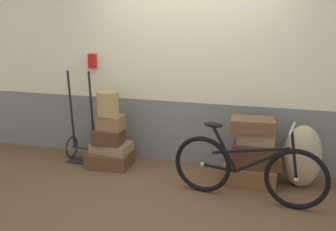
{
  "coord_description": "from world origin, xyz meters",
  "views": [
    {
      "loc": [
        1.11,
        -4.11,
        1.98
      ],
      "look_at": [
        -0.15,
        0.25,
        0.79
      ],
      "focal_mm": 40.94,
      "sensor_mm": 36.0,
      "label": 1
    }
  ],
  "objects": [
    {
      "name": "suitcase_0",
      "position": [
        -1.0,
        0.34,
        0.1
      ],
      "size": [
        0.58,
        0.47,
        0.2
      ],
      "primitive_type": "cube",
      "rotation": [
        0.0,
        0.0,
        0.04
      ],
      "color": "brown",
      "rests_on": "ground"
    },
    {
      "name": "suitcase_1",
      "position": [
        -0.98,
        0.37,
        0.26
      ],
      "size": [
        0.53,
        0.4,
        0.12
      ],
      "primitive_type": "cube",
      "rotation": [
        0.0,
        0.0,
        -0.07
      ],
      "color": "#937051",
      "rests_on": "suitcase_0"
    },
    {
      "name": "suitcase_8",
      "position": [
        0.87,
        0.35,
        0.73
      ],
      "size": [
        0.53,
        0.38,
        0.15
      ],
      "primitive_type": "cube",
      "rotation": [
        0.0,
        0.0,
        0.08
      ],
      "color": "brown",
      "rests_on": "suitcase_7"
    },
    {
      "name": "suitcase_2",
      "position": [
        -0.99,
        0.33,
        0.42
      ],
      "size": [
        0.39,
        0.32,
        0.19
      ],
      "primitive_type": "cube",
      "rotation": [
        0.0,
        0.0,
        0.06
      ],
      "color": "#4C2D19",
      "rests_on": "suitcase_1"
    },
    {
      "name": "suitcase_5",
      "position": [
        0.92,
        0.38,
        0.29
      ],
      "size": [
        0.63,
        0.49,
        0.14
      ],
      "primitive_type": "cube",
      "rotation": [
        0.0,
        0.0,
        0.07
      ],
      "color": "#4C2D19",
      "rests_on": "suitcase_4"
    },
    {
      "name": "ground",
      "position": [
        0.0,
        0.0,
        -0.03
      ],
      "size": [
        9.26,
        5.2,
        0.06
      ],
      "primitive_type": "cube",
      "color": "brown"
    },
    {
      "name": "burlap_sack",
      "position": [
        1.45,
        0.39,
        0.38
      ],
      "size": [
        0.44,
        0.37,
        0.75
      ],
      "primitive_type": "ellipsoid",
      "color": "tan",
      "rests_on": "ground"
    },
    {
      "name": "station_building",
      "position": [
        0.01,
        0.85,
        1.43
      ],
      "size": [
        7.26,
        0.74,
        2.85
      ],
      "color": "slate",
      "rests_on": "ground"
    },
    {
      "name": "suitcase_6",
      "position": [
        0.91,
        0.32,
        0.43
      ],
      "size": [
        0.5,
        0.33,
        0.14
      ],
      "primitive_type": "cube",
      "rotation": [
        0.0,
        0.0,
        0.0
      ],
      "color": "#4C2D19",
      "rests_on": "suitcase_5"
    },
    {
      "name": "suitcase_4",
      "position": [
        0.87,
        0.33,
        0.11
      ],
      "size": [
        0.67,
        0.48,
        0.22
      ],
      "primitive_type": "cube",
      "rotation": [
        0.0,
        0.0,
        -0.05
      ],
      "color": "brown",
      "rests_on": "ground"
    },
    {
      "name": "bicycle",
      "position": [
        0.86,
        -0.15,
        0.36
      ],
      "size": [
        1.69,
        0.46,
        0.89
      ],
      "color": "black",
      "rests_on": "ground"
    },
    {
      "name": "suitcase_3",
      "position": [
        -0.96,
        0.35,
        0.61
      ],
      "size": [
        0.34,
        0.28,
        0.2
      ],
      "primitive_type": "cube",
      "rotation": [
        0.0,
        0.0,
        -0.07
      ],
      "color": "olive",
      "rests_on": "suitcase_2"
    },
    {
      "name": "luggage_trolley",
      "position": [
        -1.46,
        0.46,
        0.28
      ],
      "size": [
        0.4,
        0.38,
        1.26
      ],
      "color": "black",
      "rests_on": "ground"
    },
    {
      "name": "suitcase_7",
      "position": [
        0.92,
        0.37,
        0.58
      ],
      "size": [
        0.44,
        0.29,
        0.16
      ],
      "primitive_type": "cube",
      "rotation": [
        0.0,
        0.0,
        0.02
      ],
      "color": "#9E754C",
      "rests_on": "suitcase_6"
    },
    {
      "name": "wicker_basket",
      "position": [
        -0.99,
        0.35,
        0.87
      ],
      "size": [
        0.29,
        0.29,
        0.31
      ],
      "primitive_type": "cylinder",
      "color": "#A8844C",
      "rests_on": "suitcase_3"
    }
  ]
}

